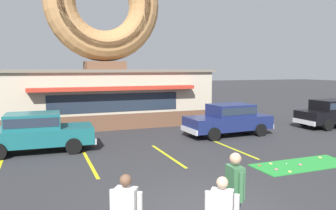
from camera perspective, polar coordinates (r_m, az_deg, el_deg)
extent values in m
plane|color=#2D2D30|center=(8.32, 6.42, -17.75)|extent=(160.00, 160.00, 0.00)
cube|color=brown|center=(21.26, -10.81, -1.77)|extent=(12.00, 6.00, 0.90)
cube|color=beige|center=(21.10, -10.90, 2.53)|extent=(12.00, 6.00, 2.30)
cube|color=slate|center=(21.06, -10.97, 5.87)|extent=(12.30, 6.30, 0.16)
cube|color=red|center=(17.85, -8.95, 2.88)|extent=(9.00, 0.60, 0.20)
cube|color=#232D3D|center=(18.19, -9.11, 0.41)|extent=(7.20, 0.03, 1.00)
cube|color=brown|center=(21.06, -10.99, 6.77)|extent=(2.40, 1.80, 0.50)
torus|color=#B27F4C|center=(21.44, -11.21, 16.98)|extent=(7.10, 1.90, 7.10)
torus|color=#936038|center=(21.03, -10.99, 17.20)|extent=(6.25, 1.05, 6.24)
cube|color=green|center=(12.70, 22.38, -9.58)|extent=(3.66, 1.38, 0.03)
torus|color=#E5C666|center=(12.33, 17.43, -9.70)|extent=(0.13, 0.13, 0.04)
torus|color=brown|center=(11.98, 15.63, -10.12)|extent=(0.13, 0.13, 0.04)
torus|color=#E5C666|center=(11.61, 20.45, -10.81)|extent=(0.13, 0.13, 0.04)
torus|color=#E5C666|center=(13.82, 24.95, -8.28)|extent=(0.13, 0.13, 0.04)
torus|color=#D8667F|center=(11.71, 18.35, -10.59)|extent=(0.13, 0.13, 0.04)
torus|color=#D8667F|center=(12.56, 22.06, -9.59)|extent=(0.13, 0.13, 0.04)
sphere|color=white|center=(12.50, 19.92, -9.56)|extent=(0.04, 0.04, 0.04)
cube|color=black|center=(21.56, 26.91, -1.67)|extent=(4.42, 1.82, 0.68)
cube|color=black|center=(21.38, 26.73, 0.01)|extent=(2.12, 1.59, 0.60)
cube|color=#232D3D|center=(21.37, 26.73, 0.06)|extent=(2.04, 1.61, 0.36)
cube|color=silver|center=(20.01, 22.56, -2.73)|extent=(0.12, 1.67, 0.24)
cylinder|color=black|center=(21.24, 22.63, -2.51)|extent=(0.64, 0.23, 0.64)
cylinder|color=black|center=(20.02, 26.09, -3.17)|extent=(0.64, 0.23, 0.64)
cube|color=navy|center=(17.06, 10.39, -3.02)|extent=(4.46, 1.91, 0.68)
cube|color=navy|center=(17.05, 10.85, -0.86)|extent=(2.15, 1.63, 0.60)
cube|color=#232D3D|center=(17.05, 10.85, -0.79)|extent=(2.07, 1.65, 0.36)
cube|color=silver|center=(15.98, 3.69, -4.42)|extent=(0.16, 1.67, 0.24)
cube|color=silver|center=(18.42, 16.16, -3.23)|extent=(0.16, 1.67, 0.24)
cylinder|color=black|center=(15.67, 7.99, -5.06)|extent=(0.65, 0.24, 0.64)
cylinder|color=black|center=(17.16, 4.93, -4.03)|extent=(0.65, 0.24, 0.64)
cylinder|color=black|center=(17.23, 15.78, -4.21)|extent=(0.65, 0.24, 0.64)
cylinder|color=black|center=(18.60, 12.36, -3.36)|extent=(0.65, 0.24, 0.64)
cube|color=#196066|center=(14.50, -21.75, -5.00)|extent=(4.47, 1.95, 0.68)
cube|color=#196066|center=(14.40, -22.45, -2.52)|extent=(2.16, 1.65, 0.60)
cube|color=#232D3D|center=(14.40, -22.46, -2.44)|extent=(2.08, 1.67, 0.36)
cube|color=silver|center=(14.60, -12.90, -5.59)|extent=(0.17, 1.67, 0.24)
cylinder|color=black|center=(15.42, -16.47, -5.44)|extent=(0.65, 0.25, 0.64)
cylinder|color=black|center=(13.70, -16.12, -6.89)|extent=(0.65, 0.25, 0.64)
cylinder|color=black|center=(15.55, -26.60, -5.76)|extent=(0.65, 0.25, 0.64)
cube|color=#386B42|center=(6.73, 11.58, -12.94)|extent=(0.27, 0.40, 0.63)
cylinder|color=#386B42|center=(6.95, 10.57, -12.57)|extent=(0.10, 0.10, 0.58)
cylinder|color=#386B42|center=(6.53, 12.65, -13.85)|extent=(0.10, 0.10, 0.58)
sphere|color=tan|center=(6.59, 11.67, -9.13)|extent=(0.23, 0.23, 0.23)
cube|color=silver|center=(5.93, -7.33, -16.72)|extent=(0.45, 0.41, 0.57)
cylinder|color=silver|center=(6.02, -9.66, -16.67)|extent=(0.10, 0.10, 0.53)
cylinder|color=silver|center=(5.86, -4.92, -17.27)|extent=(0.10, 0.10, 0.53)
sphere|color=brown|center=(5.78, -7.39, -12.87)|extent=(0.21, 0.21, 0.21)
cube|color=silver|center=(5.95, 9.36, -16.92)|extent=(0.45, 0.42, 0.56)
cylinder|color=silver|center=(6.00, 6.88, -16.99)|extent=(0.10, 0.10, 0.51)
cylinder|color=silver|center=(5.94, 11.86, -17.31)|extent=(0.10, 0.10, 0.51)
sphere|color=beige|center=(5.80, 9.43, -13.18)|extent=(0.20, 0.20, 0.20)
cylinder|color=#232833|center=(21.02, 8.10, -1.75)|extent=(0.56, 0.56, 0.95)
torus|color=black|center=(20.96, 8.12, -0.46)|extent=(0.57, 0.57, 0.05)
cube|color=yellow|center=(12.28, -13.44, -9.88)|extent=(0.12, 3.60, 0.01)
cube|color=yellow|center=(13.01, -0.09, -8.78)|extent=(0.12, 3.60, 0.01)
cube|color=yellow|center=(14.34, 11.23, -7.48)|extent=(0.12, 3.60, 0.01)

